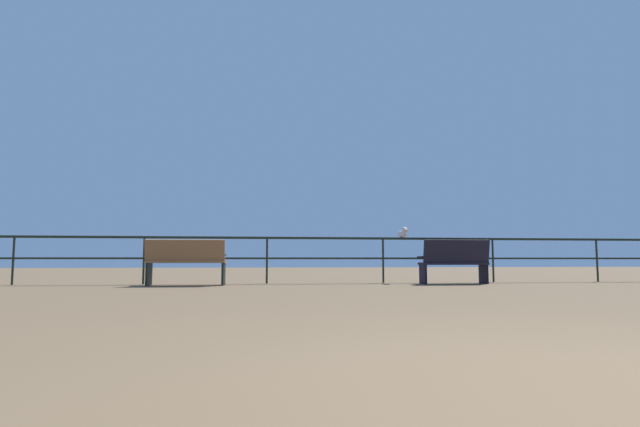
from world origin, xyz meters
The scene contains 4 objects.
pier_railing centered at (0.00, 9.19, 0.75)m, with size 23.10×0.05×1.00m.
bench_near_left centered at (-2.89, 8.52, 0.52)m, with size 1.56×0.64×0.90m.
bench_near_right centered at (2.66, 8.51, 0.51)m, with size 1.44×0.59×0.93m.
seagull_on_rail centered at (1.73, 9.16, 1.10)m, with size 0.20×0.47×0.22m.
Camera 1 is at (-1.45, -1.64, 0.52)m, focal length 28.00 mm.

